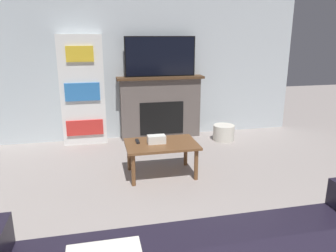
{
  "coord_description": "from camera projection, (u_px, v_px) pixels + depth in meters",
  "views": [
    {
      "loc": [
        -0.66,
        -0.88,
        1.72
      ],
      "look_at": [
        0.14,
        2.71,
        0.68
      ],
      "focal_mm": 35.0,
      "sensor_mm": 36.0,
      "label": 1
    }
  ],
  "objects": [
    {
      "name": "coffee_table",
      "position": [
        161.0,
        147.0,
        4.05
      ],
      "size": [
        0.88,
        0.59,
        0.42
      ],
      "color": "brown",
      "rests_on": "ground_plane"
    },
    {
      "name": "tv",
      "position": [
        160.0,
        57.0,
        5.28
      ],
      "size": [
        1.16,
        0.03,
        0.64
      ],
      "color": "black",
      "rests_on": "fireplace"
    },
    {
      "name": "bookshelf",
      "position": [
        83.0,
        91.0,
        5.16
      ],
      "size": [
        0.68,
        0.29,
        1.71
      ],
      "color": "white",
      "rests_on": "ground_plane"
    },
    {
      "name": "tissue_box",
      "position": [
        156.0,
        139.0,
        4.01
      ],
      "size": [
        0.22,
        0.12,
        0.1
      ],
      "color": "white",
      "rests_on": "coffee_table"
    },
    {
      "name": "wall_back",
      "position": [
        135.0,
        57.0,
        5.36
      ],
      "size": [
        5.59,
        0.06,
        2.7
      ],
      "color": "silver",
      "rests_on": "ground_plane"
    },
    {
      "name": "storage_basket",
      "position": [
        224.0,
        133.0,
        5.45
      ],
      "size": [
        0.35,
        0.35,
        0.26
      ],
      "color": "silver",
      "rests_on": "ground_plane"
    },
    {
      "name": "remote_control",
      "position": [
        137.0,
        141.0,
        4.06
      ],
      "size": [
        0.04,
        0.15,
        0.02
      ],
      "color": "black",
      "rests_on": "coffee_table"
    },
    {
      "name": "fireplace",
      "position": [
        160.0,
        107.0,
        5.53
      ],
      "size": [
        1.44,
        0.28,
        1.04
      ],
      "color": "#605651",
      "rests_on": "ground_plane"
    }
  ]
}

